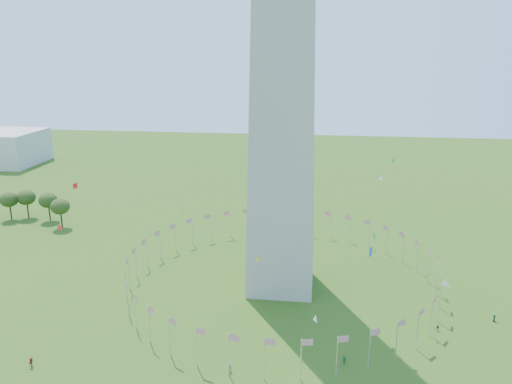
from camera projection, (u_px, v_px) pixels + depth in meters
The scene contains 2 objects.
flag_ring at pixel (281, 270), 132.30m from camera, with size 80.24×80.24×9.00m.
kites_aloft at pixel (382, 254), 99.58m from camera, with size 126.71×70.74×33.09m.
Camera 1 is at (8.92, -71.42, 60.69)m, focal length 35.00 mm.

